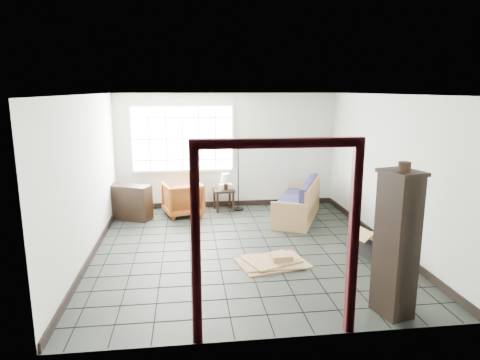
{
  "coord_description": "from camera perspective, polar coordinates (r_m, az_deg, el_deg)",
  "views": [
    {
      "loc": [
        -0.92,
        -6.9,
        2.68
      ],
      "look_at": [
        -0.01,
        0.3,
        1.14
      ],
      "focal_mm": 32.0,
      "sensor_mm": 36.0,
      "label": 1
    }
  ],
  "objects": [
    {
      "name": "ground",
      "position": [
        7.46,
        0.38,
        -9.05
      ],
      "size": [
        5.5,
        5.5,
        0.0
      ],
      "primitive_type": "plane",
      "color": "black",
      "rests_on": "ground"
    },
    {
      "name": "room_shell",
      "position": [
        7.06,
        0.37,
        3.86
      ],
      "size": [
        5.02,
        5.52,
        2.61
      ],
      "color": "silver",
      "rests_on": "ground"
    },
    {
      "name": "window_panel",
      "position": [
        9.66,
        -7.65,
        5.48
      ],
      "size": [
        2.32,
        0.08,
        1.52
      ],
      "color": "silver",
      "rests_on": "ground"
    },
    {
      "name": "doorway_trim",
      "position": [
        4.49,
        4.95,
        -4.87
      ],
      "size": [
        1.8,
        0.08,
        2.2
      ],
      "color": "#3D0D11",
      "rests_on": "ground"
    },
    {
      "name": "futon_sofa",
      "position": [
        9.09,
        7.98,
        -3.29
      ],
      "size": [
        1.42,
        1.99,
        0.83
      ],
      "rotation": [
        0.0,
        0.0,
        -0.43
      ],
      "color": "#976944",
      "rests_on": "ground"
    },
    {
      "name": "armchair",
      "position": [
        9.33,
        -7.65,
        -2.27
      ],
      "size": [
        0.93,
        0.9,
        0.79
      ],
      "primitive_type": "imported",
      "rotation": [
        0.0,
        0.0,
        3.41
      ],
      "color": "#985216",
      "rests_on": "ground"
    },
    {
      "name": "side_table",
      "position": [
        9.61,
        -2.19,
        -1.71
      ],
      "size": [
        0.5,
        0.5,
        0.49
      ],
      "rotation": [
        0.0,
        0.0,
        0.12
      ],
      "color": "black",
      "rests_on": "ground"
    },
    {
      "name": "table_lamp",
      "position": [
        9.47,
        -1.93,
        0.2
      ],
      "size": [
        0.28,
        0.28,
        0.36
      ],
      "rotation": [
        0.0,
        0.0,
        0.23
      ],
      "color": "black",
      "rests_on": "side_table"
    },
    {
      "name": "projector",
      "position": [
        9.62,
        -1.93,
        -0.85
      ],
      "size": [
        0.32,
        0.27,
        0.1
      ],
      "rotation": [
        0.0,
        0.0,
        0.17
      ],
      "color": "silver",
      "rests_on": "side_table"
    },
    {
      "name": "floor_lamp",
      "position": [
        9.48,
        0.42,
        1.07
      ],
      "size": [
        0.44,
        0.38,
        1.65
      ],
      "rotation": [
        0.0,
        0.0,
        -0.21
      ],
      "color": "black",
      "rests_on": "ground"
    },
    {
      "name": "console_shelf",
      "position": [
        9.26,
        -14.61,
        -2.88
      ],
      "size": [
        1.0,
        0.71,
        0.73
      ],
      "rotation": [
        0.0,
        0.0,
        -0.42
      ],
      "color": "black",
      "rests_on": "ground"
    },
    {
      "name": "tall_shelf",
      "position": [
        5.41,
        20.14,
        -7.91
      ],
      "size": [
        0.48,
        0.56,
        1.78
      ],
      "rotation": [
        0.0,
        0.0,
        0.26
      ],
      "color": "black",
      "rests_on": "ground"
    },
    {
      "name": "pot",
      "position": [
        5.13,
        21.08,
        1.67
      ],
      "size": [
        0.17,
        0.17,
        0.11
      ],
      "rotation": [
        0.0,
        0.0,
        0.21
      ],
      "color": "black",
      "rests_on": "tall_shelf"
    },
    {
      "name": "open_box",
      "position": [
        7.42,
        17.92,
        -8.33
      ],
      "size": [
        0.92,
        0.58,
        0.48
      ],
      "rotation": [
        0.0,
        0.0,
        0.21
      ],
      "color": "#8D6044",
      "rests_on": "ground"
    },
    {
      "name": "cardboard_pile",
      "position": [
        6.84,
        4.51,
        -10.74
      ],
      "size": [
        1.19,
        0.96,
        0.15
      ],
      "rotation": [
        0.0,
        0.0,
        0.17
      ],
      "color": "#8D6044",
      "rests_on": "ground"
    }
  ]
}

